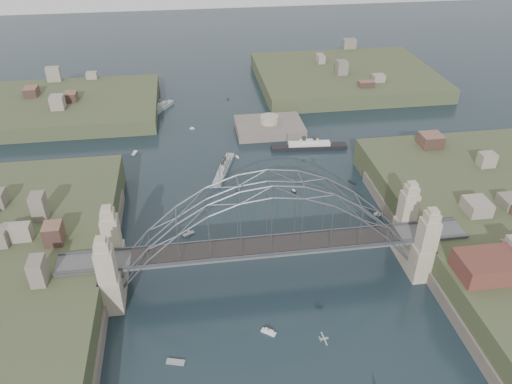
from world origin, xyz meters
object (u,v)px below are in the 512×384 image
object	(u,v)px
wharf_shed	(509,264)
ocean_liner	(309,146)
naval_cruiser_far	(159,109)
naval_cruiser_near	(224,168)
fort_island	(269,132)
bridge	(269,230)

from	to	relation	value
wharf_shed	ocean_liner	world-z (taller)	wharf_shed
naval_cruiser_far	naval_cruiser_near	bearing A→B (deg)	-67.21
naval_cruiser_near	wharf_shed	bearing A→B (deg)	-50.55
fort_island	wharf_shed	distance (m)	90.48
wharf_shed	fort_island	bearing A→B (deg)	110.85
naval_cruiser_near	naval_cruiser_far	xyz separation A→B (m)	(-19.26, 45.84, 0.04)
bridge	naval_cruiser_near	size ratio (longest dim) A/B	4.73
fort_island	wharf_shed	xyz separation A→B (m)	(32.00, -84.00, 10.34)
bridge	wharf_shed	xyz separation A→B (m)	(44.00, -14.00, -2.32)
wharf_shed	naval_cruiser_near	size ratio (longest dim) A/B	1.13
fort_island	naval_cruiser_near	distance (m)	29.69
wharf_shed	ocean_liner	distance (m)	73.70
ocean_liner	wharf_shed	bearing A→B (deg)	-72.58
wharf_shed	naval_cruiser_far	size ratio (longest dim) A/B	1.31
naval_cruiser_far	fort_island	bearing A→B (deg)	-30.74
naval_cruiser_near	ocean_liner	distance (m)	29.13
ocean_liner	naval_cruiser_far	bearing A→B (deg)	142.38
ocean_liner	fort_island	bearing A→B (deg)	125.41
fort_island	naval_cruiser_near	bearing A→B (deg)	-125.68
bridge	ocean_liner	distance (m)	61.08
wharf_shed	naval_cruiser_near	bearing A→B (deg)	129.45
bridge	naval_cruiser_near	bearing A→B (deg)	96.59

